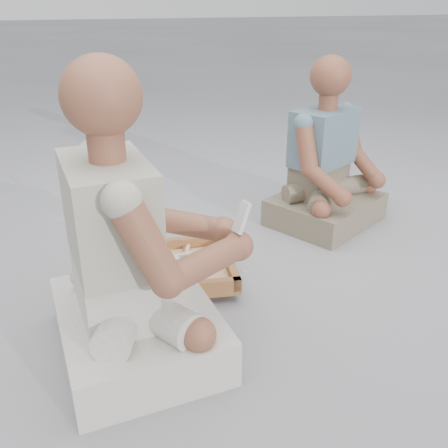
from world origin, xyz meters
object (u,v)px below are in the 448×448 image
object	(u,v)px
carved_panel	(141,295)
tool_tray	(170,269)
companion	(327,170)
craftsman	(130,264)

from	to	relation	value
carved_panel	tool_tray	size ratio (longest dim) A/B	0.90
carved_panel	companion	size ratio (longest dim) A/B	0.62
craftsman	tool_tray	bearing A→B (deg)	147.97
tool_tray	companion	size ratio (longest dim) A/B	0.69
craftsman	companion	world-z (taller)	craftsman
tool_tray	carved_panel	bearing A→B (deg)	-146.38
carved_panel	craftsman	world-z (taller)	craftsman
tool_tray	craftsman	bearing A→B (deg)	-118.23
craftsman	carved_panel	bearing A→B (deg)	163.44
carved_panel	craftsman	xyz separation A→B (m)	(-0.07, -0.31, 0.33)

